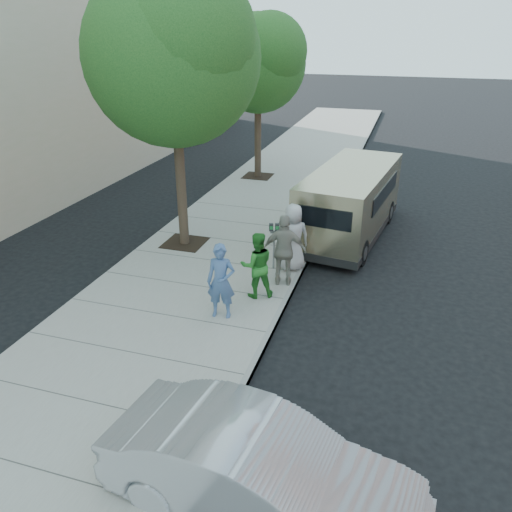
% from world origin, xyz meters
% --- Properties ---
extents(ground, '(120.00, 120.00, 0.00)m').
position_xyz_m(ground, '(0.00, 0.00, 0.00)').
color(ground, black).
rests_on(ground, ground).
extents(sidewalk, '(5.00, 60.00, 0.15)m').
position_xyz_m(sidewalk, '(-1.00, 0.00, 0.07)').
color(sidewalk, gray).
rests_on(sidewalk, ground).
extents(curb_face, '(0.12, 60.00, 0.16)m').
position_xyz_m(curb_face, '(1.44, 0.00, 0.07)').
color(curb_face, gray).
rests_on(curb_face, ground).
extents(tree_near, '(4.62, 4.60, 7.53)m').
position_xyz_m(tree_near, '(-2.25, 2.40, 5.55)').
color(tree_near, black).
rests_on(tree_near, sidewalk).
extents(tree_far, '(3.92, 3.80, 6.49)m').
position_xyz_m(tree_far, '(-2.25, 10.00, 4.88)').
color(tree_far, black).
rests_on(tree_far, sidewalk).
extents(parking_meter, '(0.28, 0.17, 1.29)m').
position_xyz_m(parking_meter, '(0.72, 1.54, 1.08)').
color(parking_meter, gray).
rests_on(parking_meter, sidewalk).
extents(van, '(2.71, 6.10, 2.19)m').
position_xyz_m(van, '(2.31, 4.82, 1.16)').
color(van, tan).
rests_on(van, ground).
extents(sedan, '(4.56, 2.09, 1.45)m').
position_xyz_m(sedan, '(2.48, -5.60, 0.72)').
color(sedan, '#ABADB2').
rests_on(sedan, ground).
extents(person_officer, '(0.69, 0.51, 1.75)m').
position_xyz_m(person_officer, '(0.24, -1.15, 1.02)').
color(person_officer, '#456494').
rests_on(person_officer, sidewalk).
extents(person_green_shirt, '(0.99, 0.92, 1.65)m').
position_xyz_m(person_green_shirt, '(0.72, -0.03, 0.97)').
color(person_green_shirt, '#297C28').
rests_on(person_green_shirt, sidewalk).
extents(person_gray_shirt, '(1.06, 0.96, 1.82)m').
position_xyz_m(person_gray_shirt, '(1.20, 1.65, 1.06)').
color(person_gray_shirt, '#B2B2B5').
rests_on(person_gray_shirt, sidewalk).
extents(person_striped_polo, '(1.15, 0.66, 1.85)m').
position_xyz_m(person_striped_polo, '(1.20, 0.75, 1.07)').
color(person_striped_polo, gray).
rests_on(person_striped_polo, sidewalk).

